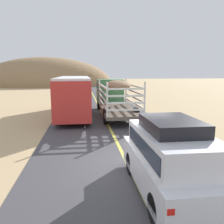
% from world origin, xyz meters
% --- Properties ---
extents(ground_plane, '(240.00, 240.00, 0.00)m').
position_xyz_m(ground_plane, '(0.00, 0.00, 0.00)').
color(ground_plane, tan).
extents(road_surface, '(8.00, 120.00, 0.02)m').
position_xyz_m(road_surface, '(0.00, 0.00, 0.01)').
color(road_surface, '#423F44').
rests_on(road_surface, ground).
extents(road_centre_line, '(0.16, 117.60, 0.00)m').
position_xyz_m(road_centre_line, '(0.00, 0.00, 0.02)').
color(road_centre_line, '#D8CC4C').
rests_on(road_centre_line, road_surface).
extents(suv_near, '(1.90, 4.62, 2.29)m').
position_xyz_m(suv_near, '(0.79, -1.97, 1.15)').
color(suv_near, silver).
rests_on(suv_near, road_surface).
extents(livestock_truck, '(2.53, 9.70, 3.02)m').
position_xyz_m(livestock_truck, '(0.97, 12.29, 1.79)').
color(livestock_truck, '#3F7F4C').
rests_on(livestock_truck, road_surface).
extents(bus, '(2.54, 10.00, 3.21)m').
position_xyz_m(bus, '(-2.41, 11.26, 1.75)').
color(bus, red).
rests_on(bus, road_surface).
extents(distant_hill, '(36.22, 21.22, 15.26)m').
position_xyz_m(distant_hill, '(-11.47, 56.78, 0.00)').
color(distant_hill, '#8D6E4C').
rests_on(distant_hill, ground).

